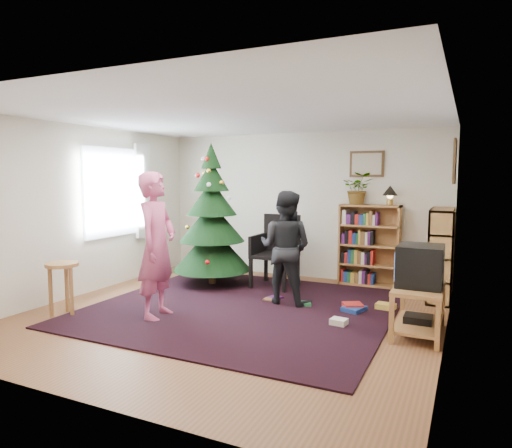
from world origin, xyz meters
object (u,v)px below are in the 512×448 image
at_px(christmas_tree, 212,226).
at_px(stool, 62,275).
at_px(picture_right, 455,162).
at_px(tv_stand, 419,306).
at_px(table_lamp, 390,192).
at_px(armchair, 278,247).
at_px(crt_tv, 420,266).
at_px(bookshelf_right, 441,253).
at_px(potted_plant, 358,189).
at_px(person_standing, 157,246).
at_px(picture_back, 367,164).
at_px(person_by_chair, 285,248).
at_px(bookshelf_back, 369,244).

xyz_separation_m(christmas_tree, stool, (-0.87, -2.22, -0.43)).
xyz_separation_m(picture_right, christmas_tree, (-3.53, -0.45, -1.00)).
height_order(tv_stand, table_lamp, table_lamp).
distance_m(christmas_tree, armchair, 1.11).
bearing_deg(crt_tv, bookshelf_right, 85.85).
height_order(armchair, stool, armchair).
bearing_deg(potted_plant, person_standing, -122.92).
height_order(tv_stand, stool, stool).
xyz_separation_m(picture_back, picture_right, (1.33, -0.73, 0.00)).
distance_m(christmas_tree, crt_tv, 3.45).
distance_m(bookshelf_right, person_by_chair, 2.25).
xyz_separation_m(tv_stand, crt_tv, (-0.00, 0.00, 0.45)).
distance_m(tv_stand, stool, 4.32).
relative_size(bookshelf_back, person_by_chair, 0.83).
distance_m(bookshelf_back, potted_plant, 0.92).
height_order(stool, person_by_chair, person_by_chair).
height_order(picture_back, bookshelf_back, picture_back).
relative_size(picture_right, bookshelf_right, 0.46).
bearing_deg(stool, christmas_tree, 68.57).
height_order(armchair, person_standing, person_standing).
relative_size(bookshelf_back, armchair, 1.14).
xyz_separation_m(person_by_chair, table_lamp, (1.13, 1.56, 0.73)).
relative_size(bookshelf_right, crt_tv, 2.50).
bearing_deg(person_by_chair, picture_right, -153.13).
bearing_deg(bookshelf_back, tv_stand, -65.14).
bearing_deg(bookshelf_back, stool, -134.31).
height_order(christmas_tree, bookshelf_back, christmas_tree).
distance_m(stool, potted_plant, 4.54).
xyz_separation_m(picture_right, person_standing, (-3.26, -2.24, -1.04)).
relative_size(christmas_tree, crt_tv, 4.39).
distance_m(bookshelf_right, crt_tv, 1.70).
height_order(picture_right, bookshelf_back, picture_right).
bearing_deg(person_standing, table_lamp, -48.55).
xyz_separation_m(picture_back, table_lamp, (0.40, -0.14, -0.44)).
relative_size(armchair, table_lamp, 3.66).
bearing_deg(potted_plant, stool, -132.45).
relative_size(christmas_tree, stool, 3.40).
bearing_deg(tv_stand, bookshelf_right, 85.95).
distance_m(person_standing, table_lamp, 3.71).
relative_size(armchair, person_standing, 0.63).
height_order(picture_right, potted_plant, picture_right).
relative_size(picture_back, bookshelf_back, 0.42).
relative_size(person_standing, potted_plant, 3.52).
bearing_deg(armchair, person_by_chair, -60.95).
bearing_deg(armchair, potted_plant, 31.73).
bearing_deg(bookshelf_right, stool, 123.78).
bearing_deg(person_standing, christmas_tree, -0.21).
bearing_deg(bookshelf_back, picture_back, 126.26).
xyz_separation_m(picture_right, potted_plant, (-1.43, 0.59, -0.39)).
bearing_deg(stool, table_lamp, 43.11).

